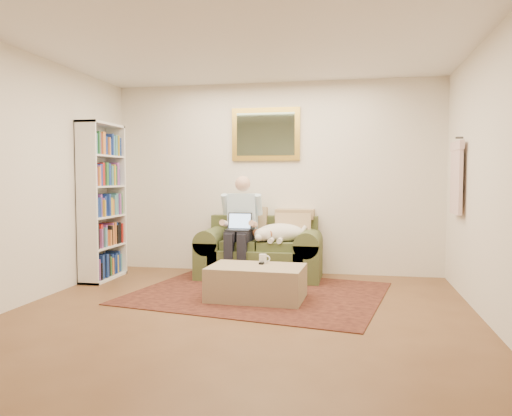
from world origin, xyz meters
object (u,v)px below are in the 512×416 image
(seated_man, at_px, (240,228))
(laptop, at_px, (239,226))
(coffee_mug, at_px, (263,259))
(sofa, at_px, (260,257))
(bookshelf, at_px, (102,202))
(sleeping_dog, at_px, (281,233))
(ottoman, at_px, (257,283))

(seated_man, bearing_deg, laptop, -90.00)
(seated_man, height_order, coffee_mug, seated_man)
(sofa, bearing_deg, bookshelf, -166.77)
(seated_man, distance_m, laptop, 0.07)
(sofa, bearing_deg, sleeping_dog, -15.74)
(sofa, distance_m, seated_man, 0.48)
(seated_man, height_order, ottoman, seated_man)
(sleeping_dog, bearing_deg, sofa, 164.26)
(bookshelf, bearing_deg, coffee_mug, -13.41)
(sofa, height_order, ottoman, sofa)
(bookshelf, bearing_deg, sofa, 13.23)
(laptop, bearing_deg, seated_man, 90.00)
(coffee_mug, bearing_deg, laptop, 119.97)
(seated_man, height_order, sleeping_dog, seated_man)
(ottoman, xyz_separation_m, bookshelf, (-2.16, 0.71, 0.82))
(coffee_mug, xyz_separation_m, bookshelf, (-2.19, 0.52, 0.59))
(coffee_mug, relative_size, bookshelf, 0.05)
(sofa, xyz_separation_m, ottoman, (0.18, -1.18, -0.09))
(sofa, bearing_deg, coffee_mug, -77.84)
(seated_man, bearing_deg, coffee_mug, -61.87)
(coffee_mug, distance_m, bookshelf, 2.33)
(sofa, bearing_deg, ottoman, -81.40)
(laptop, distance_m, sleeping_dog, 0.54)
(seated_man, relative_size, ottoman, 1.33)
(seated_man, xyz_separation_m, bookshelf, (-1.74, -0.32, 0.33))
(coffee_mug, height_order, bookshelf, bookshelf)
(coffee_mug, bearing_deg, seated_man, 118.13)
(sofa, xyz_separation_m, coffee_mug, (0.21, -0.99, 0.14))
(laptop, height_order, ottoman, laptop)
(laptop, height_order, sleeping_dog, laptop)
(ottoman, distance_m, coffee_mug, 0.30)
(seated_man, xyz_separation_m, coffee_mug, (0.45, -0.84, -0.25))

